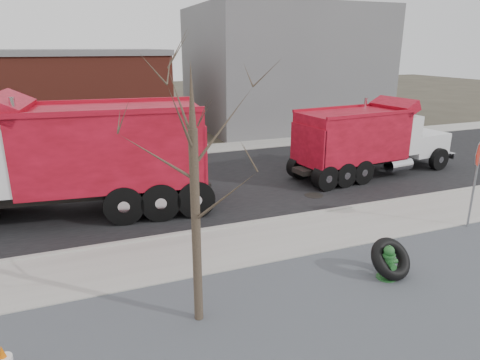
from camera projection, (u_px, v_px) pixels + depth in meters
name	position (u px, v px, depth m)	size (l,w,h in m)	color
ground	(281.00, 243.00, 12.30)	(120.00, 120.00, 0.00)	#383328
gravel_verge	(354.00, 309.00, 9.18)	(60.00, 5.00, 0.03)	slate
sidewalk	(277.00, 239.00, 12.51)	(60.00, 2.50, 0.06)	#9E9B93
curb	(259.00, 222.00, 13.66)	(60.00, 0.15, 0.11)	#9E9B93
road	(213.00, 181.00, 17.89)	(60.00, 9.40, 0.02)	black
far_sidewalk	(181.00, 151.00, 22.95)	(60.00, 2.00, 0.06)	#9E9B93
building_grey	(282.00, 67.00, 30.23)	(12.00, 10.00, 8.00)	slate
bare_tree	(194.00, 166.00, 7.89)	(3.20, 3.20, 5.20)	#382D23
fire_hydrant	(388.00, 264.00, 10.28)	(0.50, 0.49, 0.89)	#2D6B28
truck_tire	(391.00, 259.00, 10.39)	(1.18, 1.05, 1.01)	black
stop_sign	(478.00, 164.00, 12.78)	(0.75, 0.40, 3.04)	gray
dump_truck_red_a	(369.00, 138.00, 18.39)	(8.07, 2.97, 3.23)	black
dump_truck_red_b	(71.00, 156.00, 13.74)	(9.82, 3.74, 4.04)	black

